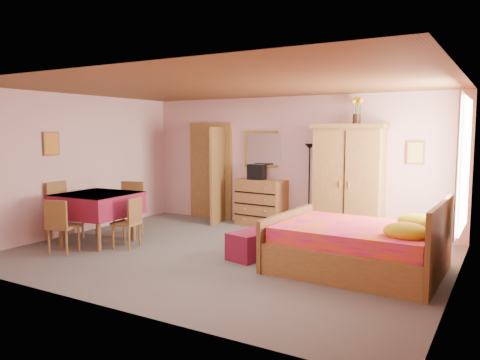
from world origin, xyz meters
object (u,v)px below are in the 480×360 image
Objects in this scene: chair_south at (63,226)px; chair_north at (128,209)px; sunflower_vase at (357,110)px; dining_table at (98,218)px; stereo at (257,172)px; floor_lamp at (309,188)px; chair_east at (126,222)px; wall_mirror at (266,149)px; chest_of_drawers at (261,203)px; bench at (263,242)px; wardrobe at (349,181)px; bed at (357,234)px; chair_west at (66,211)px.

chair_north is at bearing 74.20° from chair_south.
sunflower_vase is 4.92m from dining_table.
chair_south is at bearing 74.47° from chair_north.
stereo is 3.87m from chair_south.
floor_lamp is 2.02× the size of chair_east.
chair_south is (-1.69, -3.68, -1.12)m from wall_mirror.
chair_east is (0.64, 0.02, -0.01)m from dining_table.
chest_of_drawers reaches higher than dining_table.
floor_lamp is 3.91m from dining_table.
chest_of_drawers is at bearing 179.73° from floor_lamp.
bench is 1.25× the size of chair_north.
wardrobe is 4.06m from chair_north.
wall_mirror is 3.58m from bed.
wall_mirror is 0.78× the size of bench.
chair_west is (-4.26, -2.71, -0.51)m from wardrobe.
dining_table is at bearing 70.44° from chair_north.
chair_north is at bearing -130.90° from wall_mirror.
chair_east is at bearing 1.80° from dining_table.
chair_east is at bearing -161.95° from bench.
dining_table is 1.15× the size of chair_west.
chest_of_drawers is 3.24m from dining_table.
floor_lamp is at bearing -157.54° from chair_north.
wall_mirror is 1.15× the size of chair_east.
chest_of_drawers is 2.02× the size of sunflower_vase.
wardrobe is 2.21m from bench.
sunflower_vase is 4.52m from chair_north.
stereo reaches higher than bench.
wall_mirror reaches higher than dining_table.
wardrobe is at bearing -6.70° from floor_lamp.
bed is (2.67, -2.05, -0.58)m from stereo.
bench is at bearing -88.58° from floor_lamp.
floor_lamp is 4.43m from chair_south.
chair_south is 0.84× the size of chair_west.
floor_lamp is 3.47m from chair_east.
chair_north is at bearing 127.55° from chair_west.
bed is 2.17× the size of chair_west.
chair_north is at bearing -150.32° from sunflower_vase.
wall_mirror is 4.20m from chair_south.
chair_west is (-3.51, -0.81, 0.31)m from bench.
chair_west is (-4.35, -2.80, -1.78)m from sunflower_vase.
bench is 1.47× the size of chair_east.
chair_west is at bearing -167.05° from bench.
wall_mirror is 0.51m from stereo.
chair_west is (-0.75, -0.74, 0.02)m from chair_north.
wardrobe reaches higher than bed.
chair_west is at bearing 85.27° from chair_east.
sunflower_vase reaches higher than chair_east.
sunflower_vase is (0.89, -0.01, 1.45)m from floor_lamp.
bed is 2.58× the size of chair_south.
wardrobe is (1.84, -0.31, -0.53)m from wall_mirror.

